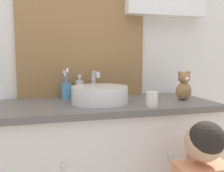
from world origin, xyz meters
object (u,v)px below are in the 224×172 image
(sink_basin, at_px, (100,94))
(soap_dispenser, at_px, (80,89))
(drinking_cup, at_px, (152,99))
(teddy_bear, at_px, (184,86))
(toothbrush_holder, at_px, (67,90))

(sink_basin, distance_m, soap_dispenser, 0.22)
(drinking_cup, bearing_deg, teddy_bear, 29.65)
(sink_basin, height_order, soap_dispenser, sink_basin)
(sink_basin, bearing_deg, teddy_bear, -4.30)
(sink_basin, bearing_deg, soap_dispenser, 114.60)
(drinking_cup, bearing_deg, toothbrush_holder, 137.42)
(toothbrush_holder, relative_size, drinking_cup, 2.39)
(toothbrush_holder, xyz_separation_m, soap_dispenser, (0.08, 0.02, 0.00))
(soap_dispenser, height_order, teddy_bear, teddy_bear)
(teddy_bear, bearing_deg, drinking_cup, -150.35)
(sink_basin, relative_size, teddy_bear, 2.08)
(toothbrush_holder, relative_size, teddy_bear, 1.08)
(soap_dispenser, relative_size, drinking_cup, 1.86)
(toothbrush_holder, distance_m, drinking_cup, 0.56)
(soap_dispenser, distance_m, teddy_bear, 0.65)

